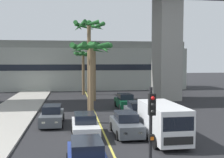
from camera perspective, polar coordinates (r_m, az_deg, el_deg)
The scene contains 13 objects.
lane_stripe_center at distance 26.23m, azimuth -3.14°, elevation -7.56°, with size 0.14×56.00×0.01m, color #DBCC4C.
pier_building_backdrop at distance 51.64m, azimuth -5.69°, elevation 2.64°, with size 35.80×8.04×8.44m.
car_queue_front at distance 19.93m, azimuth 2.86°, elevation -9.09°, with size 1.88×4.13×1.56m.
car_queue_second at distance 30.65m, azimuth 2.69°, elevation -4.56°, with size 1.94×4.15×1.56m.
car_queue_third at distance 23.38m, azimuth -11.95°, elevation -7.25°, with size 1.87×4.12×1.56m.
car_queue_fourth at distance 19.53m, azimuth -5.44°, elevation -9.37°, with size 1.88×4.12×1.56m.
car_queue_fifth at distance 24.81m, azimuth 5.23°, elevation -6.55°, with size 1.90×4.13×1.56m.
delivery_van at distance 18.58m, azimuth 10.19°, elevation -8.31°, with size 2.21×5.28×2.36m.
traffic_light_median_near at distance 10.35m, azimuth 7.88°, elevation -9.89°, with size 0.24×0.37×4.20m.
palm_tree_near_median at distance 28.64m, azimuth -4.61°, elevation 8.24°, with size 3.33×3.33×9.16m.
palm_tree_mid_median at distance 35.96m, azimuth -3.50°, elevation 5.28°, with size 3.43×3.62×7.51m.
palm_tree_far_median at distance 23.24m, azimuth -4.23°, elevation 4.91°, with size 3.59×3.62×6.69m.
palm_tree_farthest_median at distance 42.78m, azimuth -5.84°, elevation 3.99°, with size 2.96×2.98×6.56m.
Camera 1 is at (-2.25, -1.63, 5.15)m, focal length 45.50 mm.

